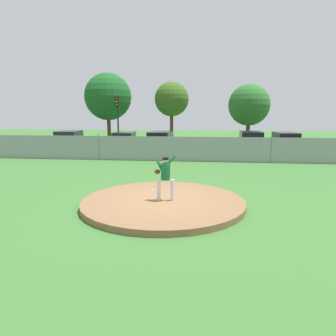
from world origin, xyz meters
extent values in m
plane|color=#386B2D|center=(0.00, 6.00, 0.00)|extent=(80.00, 80.00, 0.00)
cube|color=#2B2B2D|center=(0.00, 14.50, 0.00)|extent=(44.00, 7.00, 0.01)
cylinder|color=brown|center=(0.00, 0.00, 0.11)|extent=(5.77, 5.77, 0.21)
cylinder|color=silver|center=(-0.15, -0.07, 0.58)|extent=(0.13, 0.13, 0.75)
cylinder|color=silver|center=(0.34, -0.04, 0.58)|extent=(0.13, 0.13, 0.75)
cylinder|color=#145933|center=(0.10, -0.05, 1.24)|extent=(0.32, 0.32, 0.57)
cylinder|color=#145933|center=(0.28, -0.05, 1.63)|extent=(0.40, 0.11, 0.46)
cylinder|color=#145933|center=(-0.08, -0.05, 1.39)|extent=(0.28, 0.10, 0.46)
ellipsoid|color=#4C2D14|center=(-0.20, 0.00, 1.22)|extent=(0.20, 0.12, 0.18)
sphere|color=tan|center=(0.10, -0.05, 1.63)|extent=(0.20, 0.20, 0.20)
cylinder|color=black|center=(0.10, -0.05, 1.70)|extent=(0.21, 0.21, 0.09)
sphere|color=white|center=(-0.58, 1.13, 0.25)|extent=(0.07, 0.07, 0.07)
cube|color=gray|center=(0.00, 10.00, 0.83)|extent=(28.97, 0.03, 1.66)
cylinder|color=slate|center=(-5.79, 10.00, 0.88)|extent=(0.07, 0.07, 1.76)
cylinder|color=slate|center=(5.79, 10.00, 0.88)|extent=(0.07, 0.07, 1.76)
cube|color=silver|center=(-10.04, 14.66, 0.67)|extent=(2.21, 4.74, 0.71)
cube|color=black|center=(-10.04, 14.66, 1.37)|extent=(1.90, 2.66, 0.68)
cylinder|color=black|center=(-10.15, 16.09, 0.32)|extent=(1.96, 0.79, 0.64)
cylinder|color=black|center=(-9.93, 13.24, 0.32)|extent=(1.96, 0.79, 0.64)
cube|color=maroon|center=(7.86, 14.57, 0.72)|extent=(1.88, 4.48, 0.79)
cube|color=black|center=(7.86, 14.57, 1.41)|extent=(1.67, 2.49, 0.60)
cylinder|color=black|center=(7.80, 15.94, 0.32)|extent=(1.79, 0.71, 0.64)
cylinder|color=black|center=(7.92, 13.20, 0.32)|extent=(1.79, 0.71, 0.64)
cube|color=#161E4C|center=(-2.06, 14.24, 0.69)|extent=(2.19, 4.90, 0.74)
cube|color=black|center=(-2.06, 14.24, 1.39)|extent=(1.88, 2.74, 0.67)
cylinder|color=black|center=(-1.95, 15.71, 0.32)|extent=(1.94, 0.78, 0.64)
cylinder|color=black|center=(-2.17, 12.76, 0.32)|extent=(1.94, 0.78, 0.64)
cube|color=#232328|center=(5.24, 14.96, 0.69)|extent=(1.88, 4.35, 0.73)
cube|color=black|center=(5.24, 14.96, 1.39)|extent=(1.70, 2.40, 0.68)
cylinder|color=black|center=(5.27, 16.30, 0.32)|extent=(1.87, 0.68, 0.64)
cylinder|color=black|center=(5.22, 13.62, 0.32)|extent=(1.87, 0.68, 0.64)
cube|color=#B7BABF|center=(-5.26, 14.91, 0.65)|extent=(1.92, 4.37, 0.66)
cube|color=black|center=(-5.26, 14.91, 1.30)|extent=(1.71, 2.43, 0.63)
cylinder|color=black|center=(-5.31, 16.24, 0.32)|extent=(1.84, 0.71, 0.64)
cylinder|color=black|center=(-5.21, 13.58, 0.32)|extent=(1.84, 0.71, 0.64)
cone|color=orange|center=(9.56, 16.11, 0.28)|extent=(0.32, 0.32, 0.55)
cube|color=black|center=(9.56, 16.11, 0.02)|extent=(0.40, 0.40, 0.03)
cylinder|color=black|center=(-6.73, 18.32, 2.34)|extent=(0.14, 0.14, 4.69)
cube|color=black|center=(-6.73, 18.14, 4.24)|extent=(0.28, 0.24, 0.90)
sphere|color=red|center=(-6.73, 18.02, 4.51)|extent=(0.18, 0.18, 0.18)
sphere|color=orange|center=(-6.73, 18.02, 4.24)|extent=(0.18, 0.18, 0.18)
sphere|color=green|center=(-6.73, 18.02, 3.97)|extent=(0.18, 0.18, 0.18)
cylinder|color=#4C331E|center=(-9.02, 22.75, 1.58)|extent=(0.40, 0.40, 3.15)
sphere|color=#1A5621|center=(-9.02, 22.75, 4.94)|extent=(5.09, 5.09, 5.09)
cylinder|color=#4C331E|center=(-2.14, 23.90, 1.69)|extent=(0.37, 0.37, 3.37)
sphere|color=#365D1D|center=(-2.14, 23.90, 4.69)|extent=(3.77, 3.77, 3.77)
cylinder|color=#4C331E|center=(5.94, 21.71, 1.27)|extent=(0.40, 0.40, 2.54)
sphere|color=#296727|center=(5.94, 21.71, 3.99)|extent=(4.15, 4.15, 4.15)
camera|label=1|loc=(1.35, -10.34, 3.27)|focal=32.54mm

